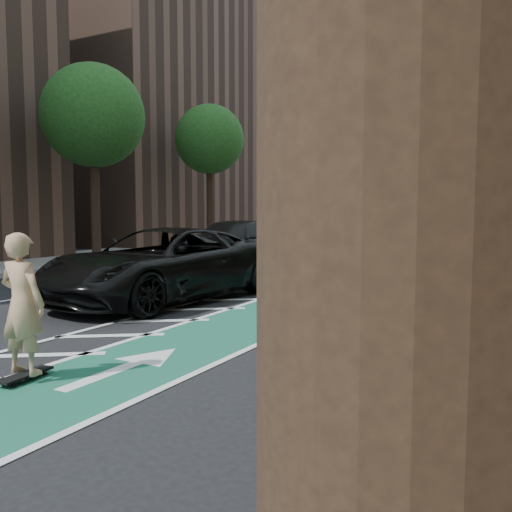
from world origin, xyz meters
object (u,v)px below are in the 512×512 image
Objects in this scene: suv_near at (163,264)px; suv_far at (233,245)px; barrel_a at (220,254)px; skateboarder at (22,304)px.

suv_far reaches higher than suv_near.
barrel_a is at bearing 118.15° from suv_near.
suv_far is at bearing -27.46° from barrel_a.
barrel_a is (-0.81, 0.42, -0.39)m from suv_far.
suv_far is (-4.38, 12.31, -0.13)m from skateboarder.
barrel_a is at bearing -73.75° from skateboarder.
suv_near is at bearing -73.82° from skateboarder.
suv_far is 0.99m from barrel_a.
suv_far reaches higher than barrel_a.
skateboarder is at bearing -67.81° from barrel_a.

